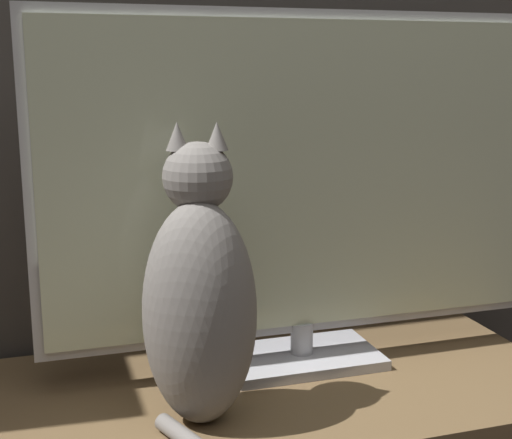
{
  "coord_description": "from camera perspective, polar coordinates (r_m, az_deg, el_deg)",
  "views": [
    {
      "loc": [
        -0.25,
        -0.25,
        1.01
      ],
      "look_at": [
        0.1,
        0.9,
        0.75
      ],
      "focal_mm": 50.0,
      "sensor_mm": 36.0,
      "label": 1
    }
  ],
  "objects": [
    {
      "name": "tv",
      "position": [
        1.35,
        3.8,
        2.59
      ],
      "size": [
        1.01,
        0.18,
        0.68
      ],
      "color": "#B7B7BC",
      "rests_on": "tv_stand"
    },
    {
      "name": "cat",
      "position": [
        1.16,
        -4.53,
        -6.45
      ],
      "size": [
        0.22,
        0.33,
        0.49
      ],
      "rotation": [
        0.0,
        0.0,
        -0.23
      ],
      "color": "gray",
      "rests_on": "tv_stand"
    }
  ]
}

